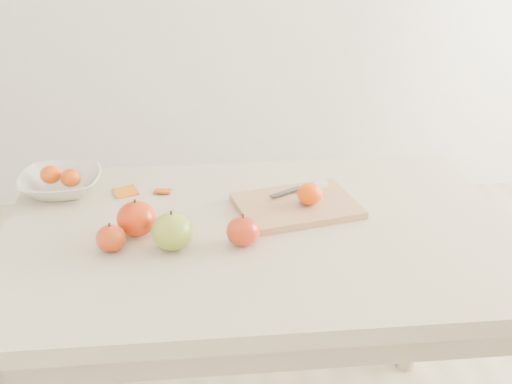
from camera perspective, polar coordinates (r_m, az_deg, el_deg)
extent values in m
cube|color=beige|center=(1.52, 0.19, -3.88)|extent=(1.20, 0.80, 0.04)
cylinder|color=#BCAA8E|center=(2.04, -16.34, -9.03)|extent=(0.06, 0.06, 0.71)
cylinder|color=#BCAA8E|center=(2.11, 14.04, -7.43)|extent=(0.06, 0.06, 0.71)
cube|color=tan|center=(1.60, 3.62, -1.23)|extent=(0.33, 0.27, 0.02)
ellipsoid|color=#E45B08|center=(1.58, 4.79, -0.16)|extent=(0.06, 0.06, 0.05)
imported|color=silver|center=(1.75, -16.96, 0.75)|extent=(0.21, 0.21, 0.05)
ellipsoid|color=#E74208|center=(1.75, -17.80, 1.50)|extent=(0.05, 0.05, 0.05)
ellipsoid|color=#DB3B07|center=(1.72, -16.16, 1.23)|extent=(0.05, 0.05, 0.05)
cube|color=#CA5D0E|center=(1.71, -11.50, -0.11)|extent=(0.07, 0.06, 0.01)
cube|color=#C4480D|center=(1.70, -8.29, 0.02)|extent=(0.05, 0.04, 0.01)
cube|color=silver|center=(1.66, 5.27, 0.51)|extent=(0.07, 0.05, 0.01)
cube|color=#3D4045|center=(1.63, 2.68, 0.00)|extent=(0.09, 0.06, 0.00)
ellipsoid|color=olive|center=(1.42, -7.46, -3.48)|extent=(0.09, 0.09, 0.08)
ellipsoid|color=#A11107|center=(1.49, -10.58, -2.34)|extent=(0.09, 0.09, 0.08)
ellipsoid|color=maroon|center=(1.43, -1.16, -3.49)|extent=(0.08, 0.08, 0.07)
ellipsoid|color=#98090C|center=(1.44, -12.78, -4.03)|extent=(0.07, 0.07, 0.06)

